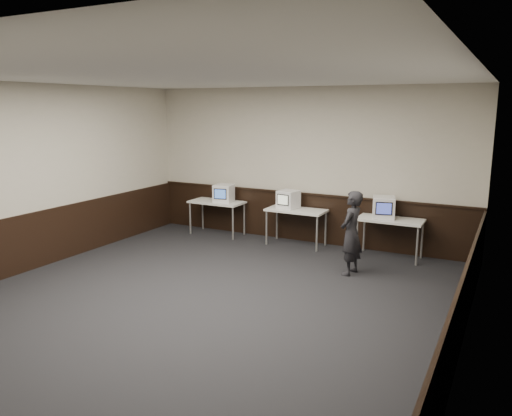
{
  "coord_description": "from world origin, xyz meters",
  "views": [
    {
      "loc": [
        3.87,
        -5.57,
        2.81
      ],
      "look_at": [
        0.12,
        1.6,
        1.15
      ],
      "focal_mm": 35.0,
      "sensor_mm": 36.0,
      "label": 1
    }
  ],
  "objects_px": {
    "desk_left": "(217,204)",
    "emac_center": "(288,199)",
    "emac_left": "(224,193)",
    "person": "(351,233)",
    "emac_right": "(384,207)",
    "desk_center": "(296,213)",
    "desk_right": "(390,223)"
  },
  "relations": [
    {
      "from": "desk_left",
      "to": "emac_right",
      "type": "height_order",
      "value": "emac_right"
    },
    {
      "from": "person",
      "to": "emac_left",
      "type": "bearing_deg",
      "value": -103.52
    },
    {
      "from": "desk_left",
      "to": "desk_center",
      "type": "xyz_separation_m",
      "value": [
        1.9,
        0.0,
        0.0
      ]
    },
    {
      "from": "desk_center",
      "to": "emac_right",
      "type": "relative_size",
      "value": 2.35
    },
    {
      "from": "desk_right",
      "to": "emac_center",
      "type": "height_order",
      "value": "emac_center"
    },
    {
      "from": "desk_center",
      "to": "emac_right",
      "type": "distance_m",
      "value": 1.78
    },
    {
      "from": "desk_right",
      "to": "emac_right",
      "type": "relative_size",
      "value": 2.35
    },
    {
      "from": "desk_center",
      "to": "person",
      "type": "bearing_deg",
      "value": -39.1
    },
    {
      "from": "desk_left",
      "to": "emac_right",
      "type": "xyz_separation_m",
      "value": [
        3.66,
        0.01,
        0.27
      ]
    },
    {
      "from": "desk_left",
      "to": "desk_center",
      "type": "relative_size",
      "value": 1.0
    },
    {
      "from": "desk_left",
      "to": "emac_center",
      "type": "height_order",
      "value": "emac_center"
    },
    {
      "from": "emac_right",
      "to": "person",
      "type": "xyz_separation_m",
      "value": [
        -0.23,
        -1.26,
        -0.23
      ]
    },
    {
      "from": "desk_center",
      "to": "emac_center",
      "type": "xyz_separation_m",
      "value": [
        -0.19,
        0.02,
        0.26
      ]
    },
    {
      "from": "desk_center",
      "to": "emac_right",
      "type": "bearing_deg",
      "value": 0.39
    },
    {
      "from": "desk_left",
      "to": "desk_right",
      "type": "relative_size",
      "value": 1.0
    },
    {
      "from": "desk_left",
      "to": "person",
      "type": "height_order",
      "value": "person"
    },
    {
      "from": "desk_center",
      "to": "desk_right",
      "type": "xyz_separation_m",
      "value": [
        1.9,
        0.0,
        0.0
      ]
    },
    {
      "from": "emac_left",
      "to": "emac_center",
      "type": "distance_m",
      "value": 1.53
    },
    {
      "from": "desk_right",
      "to": "emac_left",
      "type": "relative_size",
      "value": 2.58
    },
    {
      "from": "emac_left",
      "to": "desk_right",
      "type": "bearing_deg",
      "value": -9.5
    },
    {
      "from": "person",
      "to": "emac_center",
      "type": "bearing_deg",
      "value": -119.0
    },
    {
      "from": "emac_center",
      "to": "person",
      "type": "xyz_separation_m",
      "value": [
        1.72,
        -1.26,
        -0.22
      ]
    },
    {
      "from": "desk_left",
      "to": "desk_right",
      "type": "xyz_separation_m",
      "value": [
        3.8,
        0.0,
        0.0
      ]
    },
    {
      "from": "desk_center",
      "to": "emac_center",
      "type": "distance_m",
      "value": 0.32
    },
    {
      "from": "emac_left",
      "to": "emac_center",
      "type": "height_order",
      "value": "emac_left"
    },
    {
      "from": "desk_left",
      "to": "person",
      "type": "bearing_deg",
      "value": -19.93
    },
    {
      "from": "emac_right",
      "to": "emac_left",
      "type": "bearing_deg",
      "value": 166.2
    },
    {
      "from": "desk_left",
      "to": "person",
      "type": "relative_size",
      "value": 0.84
    },
    {
      "from": "emac_left",
      "to": "person",
      "type": "bearing_deg",
      "value": -30.48
    },
    {
      "from": "emac_left",
      "to": "desk_center",
      "type": "bearing_deg",
      "value": -9.3
    },
    {
      "from": "desk_left",
      "to": "emac_left",
      "type": "xyz_separation_m",
      "value": [
        0.19,
        -0.01,
        0.26
      ]
    },
    {
      "from": "desk_left",
      "to": "desk_right",
      "type": "bearing_deg",
      "value": 0.0
    }
  ]
}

